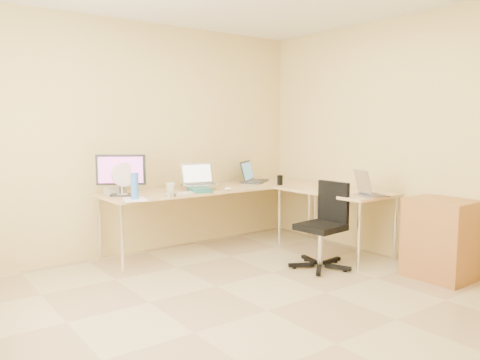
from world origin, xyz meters
TOP-DOWN VIEW (x-y plane):
  - floor at (0.00, 0.00)m, footprint 4.50×4.50m
  - wall_back at (0.00, 2.25)m, footprint 4.50×0.00m
  - wall_right at (2.10, 0.00)m, footprint 0.00×4.50m
  - desk_main at (0.72, 1.85)m, footprint 2.65×0.70m
  - desk_return at (1.70, 0.85)m, footprint 0.70×1.30m
  - monitor at (-0.40, 1.88)m, footprint 0.51×0.41m
  - book_stack at (0.40, 1.64)m, footprint 0.28×0.33m
  - laptop_center at (0.48, 1.77)m, footprint 0.43×0.36m
  - laptop_black at (1.43, 1.97)m, footprint 0.54×0.51m
  - keyboard at (0.33, 1.61)m, footprint 0.43×0.24m
  - mouse at (0.72, 1.55)m, footprint 0.09×0.06m
  - mug at (0.14, 1.83)m, footprint 0.14×0.14m
  - cd_stack at (-0.01, 1.55)m, footprint 0.14×0.14m
  - water_bottle at (-0.40, 1.55)m, footprint 0.10×0.10m
  - papers at (-0.40, 1.55)m, footprint 0.28×0.34m
  - white_box at (-0.40, 2.05)m, footprint 0.22×0.17m
  - desk_fan at (-0.40, 1.86)m, footprint 0.26×0.26m
  - black_cup at (1.49, 1.55)m, footprint 0.09×0.09m
  - laptop_return at (1.66, 0.32)m, footprint 0.40×0.35m
  - office_chair at (1.16, 0.55)m, footprint 0.58×0.58m
  - cabinet at (1.85, -0.36)m, footprint 0.47×0.58m

SIDE VIEW (x-z plane):
  - floor at x=0.00m, z-range 0.00..0.00m
  - cabinet at x=1.85m, z-range -0.04..0.76m
  - desk_main at x=0.72m, z-range 0.00..0.73m
  - desk_return at x=1.70m, z-range 0.00..0.73m
  - office_chair at x=1.16m, z-range 0.06..0.94m
  - papers at x=-0.40m, z-range 0.73..0.74m
  - keyboard at x=0.33m, z-range 0.73..0.75m
  - cd_stack at x=-0.01m, z-range 0.73..0.76m
  - mouse at x=0.72m, z-range 0.73..0.76m
  - book_stack at x=0.40m, z-range 0.73..0.78m
  - white_box at x=-0.40m, z-range 0.73..0.81m
  - mug at x=0.14m, z-range 0.73..0.83m
  - black_cup at x=1.49m, z-range 0.73..0.85m
  - laptop_return at x=1.66m, z-range 0.73..0.95m
  - water_bottle at x=-0.40m, z-range 0.73..0.99m
  - laptop_black at x=1.43m, z-range 0.73..1.00m
  - desk_fan at x=-0.40m, z-range 0.73..1.05m
  - laptop_center at x=0.48m, z-range 0.78..1.02m
  - monitor at x=-0.40m, z-range 0.73..1.16m
  - wall_back at x=0.00m, z-range -0.95..3.55m
  - wall_right at x=2.10m, z-range -0.95..3.55m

